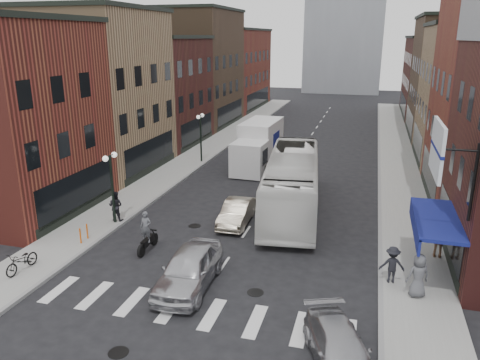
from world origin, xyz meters
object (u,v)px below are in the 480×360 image
at_px(curb_car, 340,349).
at_px(parked_bicycle, 22,261).
at_px(sedan_left_near, 189,269).
at_px(streetlamp_near, 111,175).
at_px(streetlamp_far, 201,129).
at_px(ped_left_solo, 116,206).
at_px(ped_right_c, 418,276).
at_px(motorcycle_rider, 147,233).
at_px(box_truck, 258,145).
at_px(bike_rack, 84,234).
at_px(ped_right_b, 439,241).
at_px(transit_bus, 292,182).
at_px(sedan_left_far, 237,213).
at_px(ped_right_a, 392,265).
at_px(billboard_sign, 440,151).

bearing_deg(curb_car, parked_bicycle, 148.61).
bearing_deg(sedan_left_near, streetlamp_near, 139.14).
height_order(streetlamp_far, ped_left_solo, streetlamp_far).
bearing_deg(ped_right_c, motorcycle_rider, -25.87).
relative_size(box_truck, ped_left_solo, 4.87).
distance_m(bike_rack, ped_right_b, 17.46).
xyz_separation_m(streetlamp_far, ped_right_b, (17.00, -13.75, -1.92)).
bearing_deg(transit_bus, motorcycle_rider, -133.99).
xyz_separation_m(sedan_left_far, ped_left_solo, (-6.64, -1.72, 0.34)).
height_order(curb_car, parked_bicycle, curb_car).
bearing_deg(transit_bus, box_truck, 108.66).
xyz_separation_m(bike_rack, transit_bus, (9.37, 7.78, 1.21)).
distance_m(transit_bus, curb_car, 14.31).
distance_m(streetlamp_far, ped_right_a, 22.49).
bearing_deg(bike_rack, sedan_left_near, -20.76).
relative_size(motorcycle_rider, ped_right_a, 1.28).
xyz_separation_m(bike_rack, ped_right_a, (15.00, -0.12, 0.41)).
relative_size(billboard_sign, ped_right_b, 2.19).
bearing_deg(ped_right_b, ped_right_a, 61.73).
xyz_separation_m(bike_rack, curb_car, (13.30, -5.94, 0.07)).
bearing_deg(motorcycle_rider, sedan_left_near, -41.37).
bearing_deg(ped_right_a, ped_right_b, -132.99).
relative_size(transit_bus, ped_right_b, 7.47).
distance_m(streetlamp_far, curb_car, 26.25).
bearing_deg(sedan_left_far, motorcycle_rider, -126.77).
xyz_separation_m(parked_bicycle, ped_right_a, (15.78, 3.44, 0.33)).
bearing_deg(curb_car, ped_right_b, 44.48).
bearing_deg(motorcycle_rider, box_truck, 82.22).
bearing_deg(ped_right_c, ped_left_solo, -35.07).
relative_size(streetlamp_far, box_truck, 0.49).
xyz_separation_m(box_truck, parked_bicycle, (-5.84, -20.37, -1.15)).
relative_size(sedan_left_far, parked_bicycle, 2.19).
height_order(streetlamp_near, ped_left_solo, streetlamp_near).
bearing_deg(box_truck, transit_bus, -62.26).
bearing_deg(box_truck, streetlamp_far, -176.38).
height_order(sedan_left_near, ped_left_solo, ped_left_solo).
relative_size(parked_bicycle, ped_right_b, 1.09).
distance_m(transit_bus, sedan_left_far, 4.18).
distance_m(motorcycle_rider, ped_right_c, 12.49).
height_order(billboard_sign, curb_car, billboard_sign).
relative_size(sedan_left_far, ped_left_solo, 2.35).
distance_m(streetlamp_far, ped_left_solo, 13.85).
bearing_deg(sedan_left_far, billboard_sign, -32.07).
xyz_separation_m(transit_bus, ped_right_a, (5.63, -7.90, -0.79)).
xyz_separation_m(streetlamp_near, ped_right_b, (17.00, 0.25, -1.92)).
xyz_separation_m(motorcycle_rider, ped_right_a, (11.48, -0.18, -0.01)).
distance_m(box_truck, ped_right_b, 18.45).
bearing_deg(streetlamp_far, sedan_left_far, -61.32).
bearing_deg(bike_rack, curb_car, -24.07).
distance_m(box_truck, motorcycle_rider, 16.85).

